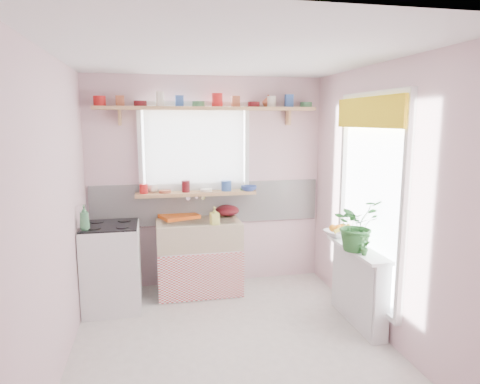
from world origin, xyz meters
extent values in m
plane|color=silver|center=(0.00, 0.00, 0.00)|extent=(3.20, 3.20, 0.00)
plane|color=white|center=(0.00, 0.00, 2.50)|extent=(3.20, 3.20, 0.00)
plane|color=beige|center=(0.00, 1.60, 1.25)|extent=(2.80, 0.00, 2.80)
plane|color=beige|center=(0.00, -1.60, 1.25)|extent=(2.80, 0.00, 2.80)
plane|color=beige|center=(-1.40, 0.00, 1.25)|extent=(0.00, 3.20, 3.20)
plane|color=beige|center=(1.40, 0.00, 1.25)|extent=(0.00, 3.20, 3.20)
cube|color=white|center=(0.00, 1.59, 1.00)|extent=(2.74, 0.03, 0.50)
cube|color=#CA838E|center=(0.00, 1.58, 0.80)|extent=(2.74, 0.02, 0.12)
cube|color=white|center=(-0.15, 1.60, 1.65)|extent=(1.20, 0.01, 1.00)
cube|color=white|center=(-0.15, 1.53, 1.65)|extent=(1.15, 0.02, 0.95)
cube|color=white|center=(1.40, 0.20, 1.25)|extent=(0.01, 1.10, 1.90)
cube|color=yellow|center=(1.31, 0.20, 2.06)|extent=(0.03, 1.20, 0.28)
cube|color=white|center=(-0.15, 1.30, 0.28)|extent=(0.85, 0.55, 0.55)
cube|color=#D13E3D|center=(-0.15, 1.02, 0.28)|extent=(0.95, 0.02, 0.53)
cube|color=beige|center=(-0.15, 1.30, 0.70)|extent=(0.95, 0.55, 0.30)
cylinder|color=silver|center=(-0.15, 1.55, 1.10)|extent=(0.03, 0.22, 0.03)
cube|color=white|center=(-1.10, 1.05, 0.45)|extent=(0.58, 0.58, 0.90)
cube|color=black|center=(-1.10, 1.05, 0.91)|extent=(0.56, 0.56, 0.02)
cylinder|color=black|center=(-1.24, 0.91, 0.92)|extent=(0.14, 0.14, 0.01)
cylinder|color=black|center=(-0.96, 0.91, 0.92)|extent=(0.14, 0.14, 0.01)
cylinder|color=black|center=(-1.24, 1.19, 0.92)|extent=(0.14, 0.14, 0.01)
cylinder|color=black|center=(-0.96, 1.19, 0.92)|extent=(0.14, 0.14, 0.01)
cube|color=white|center=(1.30, 0.20, 0.38)|extent=(0.15, 0.90, 0.75)
cube|color=white|center=(1.27, 0.20, 0.76)|extent=(0.22, 0.95, 0.03)
cube|color=tan|center=(-0.15, 1.48, 1.14)|extent=(1.40, 0.22, 0.04)
cube|color=tan|center=(0.00, 1.47, 2.12)|extent=(2.52, 0.24, 0.04)
cylinder|color=red|center=(-1.18, 1.47, 2.20)|extent=(0.11, 0.11, 0.12)
cylinder|color=#A55133|center=(-0.97, 1.47, 2.20)|extent=(0.11, 0.11, 0.12)
cylinder|color=#590F14|center=(-0.75, 1.47, 2.17)|extent=(0.11, 0.11, 0.06)
cylinder|color=silver|center=(-0.54, 1.47, 2.20)|extent=(0.11, 0.11, 0.12)
cylinder|color=#3359A5|center=(-0.32, 1.47, 2.20)|extent=(0.11, 0.11, 0.12)
cylinder|color=#3F7F4C|center=(-0.11, 1.47, 2.17)|extent=(0.11, 0.11, 0.06)
cylinder|color=red|center=(0.11, 1.47, 2.20)|extent=(0.11, 0.11, 0.12)
cylinder|color=#A55133|center=(0.32, 1.47, 2.20)|extent=(0.11, 0.11, 0.12)
cylinder|color=#590F14|center=(0.54, 1.47, 2.17)|extent=(0.11, 0.11, 0.06)
cylinder|color=silver|center=(0.75, 1.47, 2.20)|extent=(0.11, 0.11, 0.12)
cylinder|color=#3359A5|center=(0.97, 1.47, 2.20)|extent=(0.11, 0.11, 0.12)
cylinder|color=#3F7F4C|center=(1.18, 1.47, 2.17)|extent=(0.11, 0.11, 0.06)
cylinder|color=red|center=(-0.77, 1.48, 1.22)|extent=(0.11, 0.11, 0.12)
cylinder|color=#A55133|center=(-0.52, 1.48, 1.22)|extent=(0.11, 0.11, 0.12)
cylinder|color=#590F14|center=(-0.27, 1.48, 1.19)|extent=(0.11, 0.11, 0.06)
cylinder|color=silver|center=(-0.03, 1.48, 1.22)|extent=(0.11, 0.11, 0.12)
cylinder|color=#3359A5|center=(0.22, 1.48, 1.22)|extent=(0.11, 0.11, 0.12)
cylinder|color=#3F7F4C|center=(0.47, 1.48, 1.19)|extent=(0.11, 0.11, 0.06)
cube|color=orange|center=(-0.35, 1.50, 0.87)|extent=(0.50, 0.44, 0.04)
ellipsoid|color=#4F0D14|center=(0.22, 1.50, 0.92)|extent=(0.38, 0.38, 0.13)
imported|color=#28662A|center=(1.21, 0.13, 1.02)|extent=(0.55, 0.51, 0.49)
imported|color=silver|center=(1.25, 0.60, 0.81)|extent=(0.34, 0.34, 0.07)
imported|color=#2A5F26|center=(1.21, -0.03, 0.89)|extent=(0.13, 0.09, 0.22)
imported|color=#CED05C|center=(0.01, 1.10, 0.95)|extent=(0.11, 0.11, 0.20)
imported|color=#F1E3D1|center=(-0.64, 1.54, 1.21)|extent=(0.14, 0.14, 0.09)
imported|color=#2D4595|center=(0.47, 1.42, 1.19)|extent=(0.22, 0.22, 0.06)
imported|color=#B85538|center=(0.73, 1.53, 2.21)|extent=(0.17, 0.17, 0.14)
imported|color=#458B59|center=(-1.32, 0.88, 1.04)|extent=(0.10, 0.10, 0.25)
sphere|color=orange|center=(1.25, 0.60, 0.87)|extent=(0.08, 0.08, 0.08)
sphere|color=orange|center=(1.31, 0.63, 0.87)|extent=(0.08, 0.08, 0.08)
sphere|color=orange|center=(1.20, 0.62, 0.87)|extent=(0.08, 0.08, 0.08)
cylinder|color=gold|center=(1.27, 0.55, 0.88)|extent=(0.18, 0.04, 0.10)
camera|label=1|loc=(-0.66, -3.46, 1.99)|focal=32.00mm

